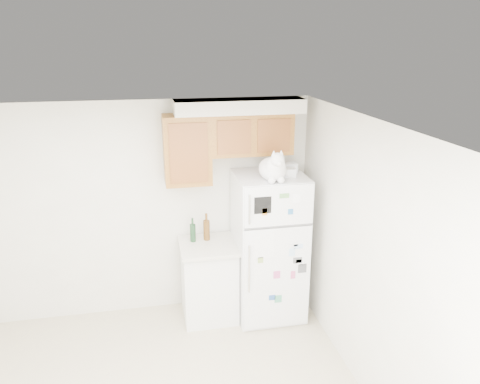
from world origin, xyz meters
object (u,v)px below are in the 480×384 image
object	(u,v)px
bottle_green	(193,230)
storage_box_front	(289,172)
refrigerator	(269,247)
base_counter	(209,280)
storage_box_back	(288,167)
cat	(274,168)
bottle_amber	(206,227)

from	to	relation	value
bottle_green	storage_box_front	bearing A→B (deg)	-13.75
refrigerator	base_counter	bearing A→B (deg)	173.90
storage_box_back	storage_box_front	bearing A→B (deg)	-107.12
cat	bottle_green	bearing A→B (deg)	156.02
bottle_green	bottle_amber	distance (m)	0.16
cat	storage_box_back	bearing A→B (deg)	49.35
refrigerator	bottle_green	size ratio (longest dim) A/B	6.06
base_counter	bottle_amber	world-z (taller)	bottle_amber
storage_box_front	bottle_amber	world-z (taller)	storage_box_front
storage_box_front	base_counter	bearing A→B (deg)	-178.54
base_counter	bottle_amber	distance (m)	0.63
base_counter	storage_box_back	xyz separation A→B (m)	(0.92, 0.03, 1.29)
refrigerator	bottle_green	world-z (taller)	refrigerator
cat	storage_box_back	distance (m)	0.40
storage_box_front	bottle_amber	size ratio (longest dim) A/B	0.47
refrigerator	bottle_green	xyz separation A→B (m)	(-0.85, 0.17, 0.21)
base_counter	bottle_amber	xyz separation A→B (m)	(0.00, 0.11, 0.62)
storage_box_back	storage_box_front	world-z (taller)	storage_box_back
base_counter	cat	size ratio (longest dim) A/B	1.79
refrigerator	storage_box_front	bearing A→B (deg)	-23.46
storage_box_front	bottle_amber	bearing A→B (deg)	174.41
storage_box_back	bottle_amber	world-z (taller)	storage_box_back
refrigerator	storage_box_back	bearing A→B (deg)	23.33
refrigerator	base_counter	size ratio (longest dim) A/B	1.85
refrigerator	bottle_green	bearing A→B (deg)	168.45
bottle_amber	storage_box_back	bearing A→B (deg)	-5.35
bottle_green	refrigerator	bearing A→B (deg)	-11.55
base_counter	bottle_green	size ratio (longest dim) A/B	3.28
base_counter	bottle_green	bearing A→B (deg)	147.76
refrigerator	cat	xyz separation A→B (m)	(-0.02, -0.19, 0.98)
bottle_amber	base_counter	bearing A→B (deg)	-90.38
cat	bottle_amber	xyz separation A→B (m)	(-0.67, 0.38, -0.76)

